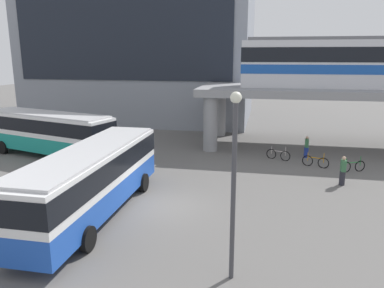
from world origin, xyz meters
TOP-DOWN VIEW (x-y plane):
  - ground_plane at (0.00, 10.00)m, footprint 120.00×120.00m
  - station_building at (-9.42, 26.75)m, footprint 24.35×16.03m
  - elevated_platform at (13.21, 14.39)m, footprint 27.73×7.49m
  - bus_main at (-2.97, -1.72)m, footprint 2.83×11.06m
  - bus_secondary at (-11.06, 7.60)m, footprint 11.31×5.56m
  - bicycle_green at (10.36, 7.77)m, footprint 1.65×0.80m
  - bicycle_silver at (5.73, 9.80)m, footprint 1.68×0.73m
  - bicycle_orange at (8.13, 8.46)m, footprint 1.69×0.72m
  - pedestrian_by_bike_rack at (7.75, 10.77)m, footprint 0.32×0.42m
  - pedestrian_waiting_near_stop at (9.21, 4.99)m, footprint 0.32×0.41m
  - lamp_post at (3.80, -5.52)m, footprint 0.36×0.36m

SIDE VIEW (x-z plane):
  - ground_plane at x=0.00m, z-range 0.00..0.00m
  - bicycle_green at x=10.36m, z-range -0.16..0.88m
  - bicycle_silver at x=5.73m, z-range -0.16..0.88m
  - bicycle_orange at x=8.13m, z-range -0.16..0.88m
  - pedestrian_by_bike_rack at x=7.75m, z-range -0.05..1.54m
  - pedestrian_waiting_near_stop at x=9.21m, z-range -0.05..1.66m
  - bus_main at x=-2.97m, z-range 0.38..3.60m
  - bus_secondary at x=-11.06m, z-range 0.38..3.60m
  - lamp_post at x=3.80m, z-range 0.57..6.82m
  - elevated_platform at x=13.21m, z-range 1.77..6.60m
  - station_building at x=-9.42m, z-range 0.00..18.09m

